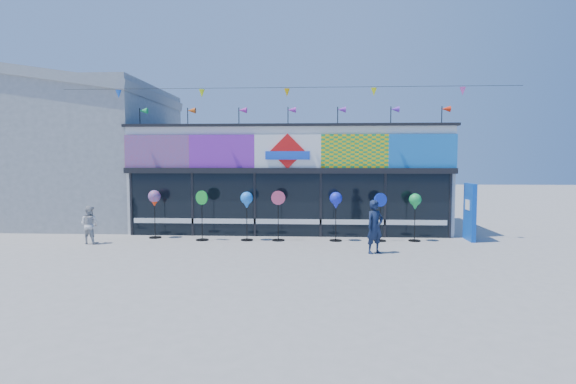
# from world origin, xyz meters

# --- Properties ---
(ground) EXTENTS (80.00, 80.00, 0.00)m
(ground) POSITION_xyz_m (0.00, 0.00, 0.00)
(ground) COLOR gray
(ground) RESTS_ON ground
(kite_shop) EXTENTS (16.00, 5.70, 5.31)m
(kite_shop) POSITION_xyz_m (0.00, 5.94, 2.05)
(kite_shop) COLOR white
(kite_shop) RESTS_ON ground
(neighbour_building) EXTENTS (8.18, 7.20, 6.87)m
(neighbour_building) POSITION_xyz_m (-10.00, 7.00, 3.20)
(neighbour_building) COLOR #9EA1A3
(neighbour_building) RESTS_ON ground
(blue_sign) EXTENTS (0.19, 0.99, 1.98)m
(blue_sign) POSITION_xyz_m (6.34, 2.96, 0.99)
(blue_sign) COLOR #0C47B8
(blue_sign) RESTS_ON ground
(spinner_0) EXTENTS (0.43, 0.43, 1.71)m
(spinner_0) POSITION_xyz_m (-4.72, 2.83, 1.37)
(spinner_0) COLOR black
(spinner_0) RESTS_ON ground
(spinner_1) EXTENTS (0.47, 0.44, 1.73)m
(spinner_1) POSITION_xyz_m (-2.91, 2.44, 0.91)
(spinner_1) COLOR black
(spinner_1) RESTS_ON ground
(spinner_2) EXTENTS (0.43, 0.43, 1.69)m
(spinner_2) POSITION_xyz_m (-1.36, 2.51, 1.35)
(spinner_2) COLOR black
(spinner_2) RESTS_ON ground
(spinner_3) EXTENTS (0.49, 0.44, 1.73)m
(spinner_3) POSITION_xyz_m (-0.27, 2.53, 0.91)
(spinner_3) COLOR black
(spinner_3) RESTS_ON ground
(spinner_4) EXTENTS (0.43, 0.43, 1.69)m
(spinner_4) POSITION_xyz_m (1.70, 2.58, 1.35)
(spinner_4) COLOR black
(spinner_4) RESTS_ON ground
(spinner_5) EXTENTS (0.45, 0.42, 1.66)m
(spinner_5) POSITION_xyz_m (3.22, 2.62, 0.88)
(spinner_5) COLOR black
(spinner_5) RESTS_ON ground
(spinner_6) EXTENTS (0.42, 0.42, 1.64)m
(spinner_6) POSITION_xyz_m (4.41, 2.69, 1.31)
(spinner_6) COLOR black
(spinner_6) RESTS_ON ground
(adult_man) EXTENTS (0.70, 0.64, 1.60)m
(adult_man) POSITION_xyz_m (2.76, 0.57, 0.80)
(adult_man) COLOR #121D38
(adult_man) RESTS_ON ground
(child) EXTENTS (0.66, 0.44, 1.27)m
(child) POSITION_xyz_m (-6.50, 1.62, 0.63)
(child) COLOR silver
(child) RESTS_ON ground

